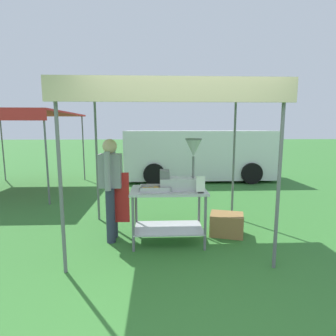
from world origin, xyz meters
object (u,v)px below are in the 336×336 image
(supply_crate, at_px, (227,224))
(donut_cart, at_px, (169,204))
(donut_fryer, at_px, (182,172))
(neighbour_tent, at_px, (16,114))
(vendor, at_px, (111,184))
(menu_sign, at_px, (201,186))
(stall_canopy, at_px, (168,96))
(donut_tray, at_px, (155,189))
(van_white, at_px, (199,154))

(supply_crate, bearing_deg, donut_cart, -164.83)
(donut_fryer, distance_m, neighbour_tent, 5.75)
(vendor, relative_size, supply_crate, 2.58)
(donut_cart, height_order, menu_sign, menu_sign)
(menu_sign, xyz_separation_m, supply_crate, (0.54, 0.52, -0.78))
(stall_canopy, height_order, donut_cart, stall_canopy)
(donut_tray, distance_m, van_white, 5.57)
(donut_tray, relative_size, neighbour_tent, 0.14)
(donut_tray, xyz_separation_m, neighbour_tent, (-3.86, 3.77, 1.28))
(stall_canopy, bearing_deg, vendor, 176.51)
(menu_sign, relative_size, supply_crate, 0.39)
(menu_sign, distance_m, supply_crate, 1.07)
(neighbour_tent, bearing_deg, stall_canopy, -41.50)
(donut_fryer, bearing_deg, neighbour_tent, 138.95)
(donut_cart, bearing_deg, donut_fryer, -6.16)
(van_white, relative_size, neighbour_tent, 1.55)
(menu_sign, bearing_deg, donut_tray, 165.34)
(donut_fryer, bearing_deg, donut_cart, 173.84)
(donut_fryer, relative_size, vendor, 0.48)
(donut_tray, xyz_separation_m, vendor, (-0.69, 0.23, 0.03))
(donut_fryer, relative_size, van_white, 0.15)
(vendor, bearing_deg, donut_tray, -18.65)
(van_white, bearing_deg, donut_cart, -103.85)
(stall_canopy, distance_m, supply_crate, 2.30)
(donut_fryer, distance_m, van_white, 5.43)
(donut_tray, height_order, menu_sign, menu_sign)
(stall_canopy, xyz_separation_m, van_white, (1.30, 5.19, -1.37))
(vendor, distance_m, supply_crate, 2.01)
(donut_cart, xyz_separation_m, donut_fryer, (0.20, -0.02, 0.51))
(donut_cart, bearing_deg, van_white, 76.15)
(donut_tray, distance_m, vendor, 0.72)
(donut_cart, distance_m, supply_crate, 1.11)
(stall_canopy, distance_m, vendor, 1.61)
(supply_crate, relative_size, neighbour_tent, 0.19)
(menu_sign, height_order, supply_crate, menu_sign)
(supply_crate, bearing_deg, vendor, -176.52)
(stall_canopy, relative_size, vendor, 1.76)
(stall_canopy, distance_m, neighbour_tent, 5.42)
(donut_tray, height_order, supply_crate, donut_tray)
(menu_sign, relative_size, van_white, 0.05)
(menu_sign, bearing_deg, vendor, 163.27)
(vendor, bearing_deg, neighbour_tent, 131.87)
(donut_cart, relative_size, vendor, 0.71)
(stall_canopy, xyz_separation_m, menu_sign, (0.45, -0.35, -1.29))
(donut_cart, relative_size, donut_tray, 2.48)
(vendor, bearing_deg, stall_canopy, -3.49)
(donut_fryer, bearing_deg, stall_canopy, 149.37)
(vendor, xyz_separation_m, van_white, (2.19, 5.13, -0.03))
(donut_tray, height_order, vendor, vendor)
(stall_canopy, distance_m, donut_cart, 1.64)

